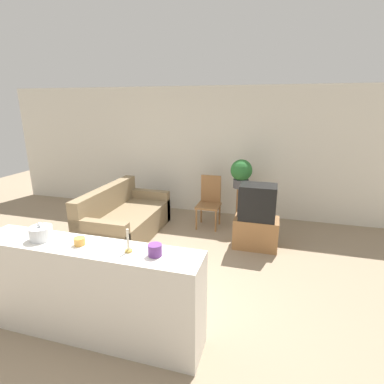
{
  "coord_description": "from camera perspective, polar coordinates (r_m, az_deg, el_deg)",
  "views": [
    {
      "loc": [
        1.71,
        -2.83,
        2.33
      ],
      "look_at": [
        0.33,
        2.03,
        0.85
      ],
      "focal_mm": 28.0,
      "sensor_mm": 36.0,
      "label": 1
    }
  ],
  "objects": [
    {
      "name": "couch",
      "position": [
        5.62,
        -12.76,
        -5.21
      ],
      "size": [
        0.97,
        1.92,
        0.9
      ],
      "color": "#847051",
      "rests_on": "ground_plane"
    },
    {
      "name": "tv_stand",
      "position": [
        5.2,
        12.05,
        -7.57
      ],
      "size": [
        0.73,
        0.46,
        0.51
      ],
      "color": "olive",
      "rests_on": "ground_plane"
    },
    {
      "name": "candle_jar",
      "position": [
        3.13,
        -20.63,
        -8.78
      ],
      "size": [
        0.11,
        0.11,
        0.07
      ],
      "color": "gold",
      "rests_on": "foreground_counter"
    },
    {
      "name": "decorative_bowl",
      "position": [
        3.39,
        -26.82,
        -6.99
      ],
      "size": [
        0.22,
        0.22,
        0.18
      ],
      "color": "silver",
      "rests_on": "foreground_counter"
    },
    {
      "name": "potted_plant",
      "position": [
        5.76,
        9.37,
        3.69
      ],
      "size": [
        0.41,
        0.41,
        0.55
      ],
      "color": "#4C4C51",
      "rests_on": "plant_stand"
    },
    {
      "name": "coffee_tin",
      "position": [
        2.75,
        -7.07,
        -10.92
      ],
      "size": [
        0.13,
        0.13,
        0.11
      ],
      "color": "#66337F",
      "rests_on": "foreground_counter"
    },
    {
      "name": "wall_back",
      "position": [
        6.56,
        0.59,
        7.74
      ],
      "size": [
        9.0,
        0.06,
        2.7
      ],
      "color": "silver",
      "rests_on": "ground_plane"
    },
    {
      "name": "ground_plane",
      "position": [
        4.05,
        -13.16,
        -19.35
      ],
      "size": [
        14.0,
        14.0,
        0.0
      ],
      "primitive_type": "plane",
      "color": "gray"
    },
    {
      "name": "plant_stand",
      "position": [
        5.95,
        9.06,
        -2.85
      ],
      "size": [
        0.15,
        0.15,
        0.79
      ],
      "color": "olive",
      "rests_on": "ground_plane"
    },
    {
      "name": "wooden_chair",
      "position": [
        5.88,
        3.34,
        -1.47
      ],
      "size": [
        0.44,
        0.44,
        1.0
      ],
      "color": "olive",
      "rests_on": "ground_plane"
    },
    {
      "name": "foreground_counter",
      "position": [
        3.36,
        -18.77,
        -17.49
      ],
      "size": [
        2.32,
        0.44,
        1.02
      ],
      "color": "silver",
      "rests_on": "ground_plane"
    },
    {
      "name": "candlestick",
      "position": [
        2.85,
        -12.04,
        -9.78
      ],
      "size": [
        0.07,
        0.07,
        0.23
      ],
      "color": "#B7933D",
      "rests_on": "foreground_counter"
    },
    {
      "name": "television",
      "position": [
        5.01,
        12.35,
        -1.85
      ],
      "size": [
        0.6,
        0.43,
        0.58
      ],
      "color": "black",
      "rests_on": "tv_stand"
    }
  ]
}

